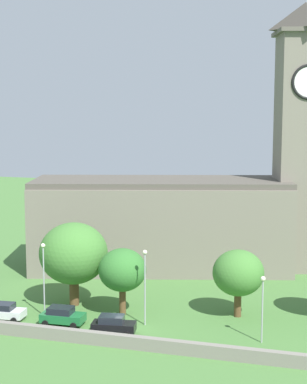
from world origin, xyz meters
TOP-DOWN VIEW (x-y plane):
  - ground_plane at (0.00, 15.00)m, footprint 200.00×200.00m
  - church at (0.62, 24.84)m, footprint 38.88×19.90m
  - quay_barrier at (0.00, -3.50)m, footprint 49.25×0.70m
  - car_white at (-12.67, -0.01)m, footprint 4.16×2.36m
  - car_green at (-6.53, 0.29)m, footprint 4.27×2.40m
  - car_black at (-0.94, -0.78)m, footprint 4.22×2.54m
  - streetlamp_west_mid at (-9.27, 2.01)m, footprint 0.44×0.44m
  - streetlamp_central at (1.10, 2.46)m, footprint 0.44×0.44m
  - streetlamp_east_mid at (12.37, 1.07)m, footprint 0.44×0.44m
  - tree_churchyard at (9.24, 7.42)m, footprint 5.10×5.10m
  - tree_by_tower at (-7.88, 6.18)m, footprint 7.17×7.17m
  - tree_riverside_west at (-1.96, 4.73)m, footprint 4.79×4.79m

SIDE VIEW (x-z plane):
  - ground_plane at x=0.00m, z-range 0.00..0.00m
  - quay_barrier at x=0.00m, z-range 0.00..1.14m
  - car_white at x=-12.67m, z-range 0.01..1.64m
  - car_green at x=-6.53m, z-range 0.01..1.74m
  - car_black at x=-0.94m, z-range 0.01..1.79m
  - streetlamp_east_mid at x=12.37m, z-range 1.10..7.14m
  - tree_churchyard at x=9.24m, z-range 1.05..7.83m
  - tree_riverside_west at x=-1.96m, z-range 1.19..7.96m
  - streetlamp_central at x=1.10m, z-range 1.20..8.55m
  - streetlamp_west_mid at x=-9.27m, z-range 1.20..8.64m
  - tree_by_tower at x=-7.88m, z-range 1.14..9.95m
  - church at x=0.62m, z-range -8.41..25.21m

